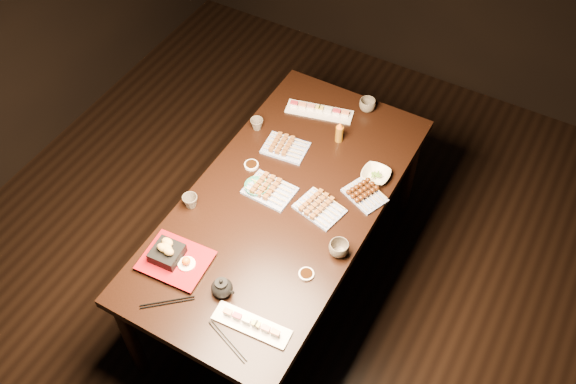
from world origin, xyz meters
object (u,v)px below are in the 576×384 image
object	(u,v)px
yakitori_plate_center	(270,188)
yakitori_plate_right	(320,206)
teacup_far_right	(367,105)
tempura_tray	(175,256)
yakitori_plate_left	(286,145)
sushi_platter_near	(251,323)
edamame_bowl_green	(257,188)
teacup_mid_right	(339,249)
teacup_near_left	(190,201)
teapot	(222,286)
sushi_platter_far	(319,110)
teacup_far_left	(257,124)
edamame_bowl_cream	(376,175)
condiment_bottle	(339,132)
dining_table	(283,244)

from	to	relation	value
yakitori_plate_center	yakitori_plate_right	world-z (taller)	yakitori_plate_center
teacup_far_right	tempura_tray	bearing A→B (deg)	-103.92
yakitori_plate_left	sushi_platter_near	bearing A→B (deg)	-74.77
tempura_tray	teacup_far_right	bearing A→B (deg)	72.12
edamame_bowl_green	teacup_mid_right	world-z (taller)	teacup_mid_right
sushi_platter_near	yakitori_plate_left	size ratio (longest dim) A/B	1.53
yakitori_plate_left	teacup_far_right	xyz separation A→B (m)	(0.25, 0.49, 0.01)
teacup_near_left	yakitori_plate_left	bearing A→B (deg)	68.92
yakitori_plate_right	tempura_tray	bearing A→B (deg)	-113.25
yakitori_plate_center	teapot	size ratio (longest dim) A/B	2.10
sushi_platter_near	yakitori_plate_right	bearing A→B (deg)	88.90
edamame_bowl_green	tempura_tray	xyz separation A→B (m)	(-0.10, -0.56, 0.04)
sushi_platter_far	tempura_tray	size ratio (longest dim) A/B	1.23
tempura_tray	teacup_near_left	distance (m)	0.34
edamame_bowl_green	teacup_far_left	distance (m)	0.44
edamame_bowl_green	teacup_mid_right	xyz separation A→B (m)	(0.53, -0.14, 0.02)
sushi_platter_near	teacup_far_left	bearing A→B (deg)	115.90
teacup_far_left	yakitori_plate_center	bearing A→B (deg)	-50.80
edamame_bowl_cream	teacup_mid_right	size ratio (longest dim) A/B	1.50
sushi_platter_far	condiment_bottle	world-z (taller)	condiment_bottle
edamame_bowl_green	sushi_platter_near	bearing A→B (deg)	-60.65
dining_table	teacup_far_left	size ratio (longest dim) A/B	25.39
tempura_tray	teacup_mid_right	xyz separation A→B (m)	(0.63, 0.41, -0.02)
teacup_far_right	edamame_bowl_cream	bearing A→B (deg)	-60.02
yakitori_plate_center	edamame_bowl_cream	xyz separation A→B (m)	(0.42, 0.35, -0.01)
yakitori_plate_center	teacup_far_left	xyz separation A→B (m)	(-0.29, 0.35, 0.00)
sushi_platter_far	yakitori_plate_left	world-z (taller)	yakitori_plate_left
sushi_platter_far	yakitori_plate_center	size ratio (longest dim) A/B	1.55
sushi_platter_near	teapot	bearing A→B (deg)	154.68
yakitori_plate_left	edamame_bowl_green	world-z (taller)	yakitori_plate_left
edamame_bowl_cream	teacup_far_left	size ratio (longest dim) A/B	2.03
teacup_far_right	teapot	world-z (taller)	teapot
dining_table	teacup_far_left	xyz separation A→B (m)	(-0.38, 0.37, 0.41)
condiment_bottle	edamame_bowl_cream	bearing A→B (deg)	-26.95
dining_table	yakitori_plate_center	world-z (taller)	yakitori_plate_center
sushi_platter_far	teapot	xyz separation A→B (m)	(0.16, -1.24, 0.03)
sushi_platter_far	teacup_near_left	distance (m)	0.93
edamame_bowl_green	teacup_near_left	bearing A→B (deg)	-133.30
yakitori_plate_right	yakitori_plate_center	bearing A→B (deg)	-163.00
dining_table	teacup_mid_right	xyz separation A→B (m)	(0.38, -0.14, 0.41)
teapot	condiment_bottle	distance (m)	1.10
dining_table	tempura_tray	xyz separation A→B (m)	(-0.25, -0.56, 0.43)
teacup_far_right	condiment_bottle	xyz separation A→B (m)	(-0.03, -0.29, 0.03)
teacup_far_right	teapot	bearing A→B (deg)	-92.69
teacup_far_left	teapot	size ratio (longest dim) A/B	0.61
edamame_bowl_cream	dining_table	bearing A→B (deg)	-132.09
dining_table	yakitori_plate_center	distance (m)	0.42
teacup_far_left	edamame_bowl_green	bearing A→B (deg)	-58.93
edamame_bowl_green	teacup_far_right	xyz separation A→B (m)	(0.24, 0.80, 0.02)
dining_table	tempura_tray	world-z (taller)	tempura_tray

